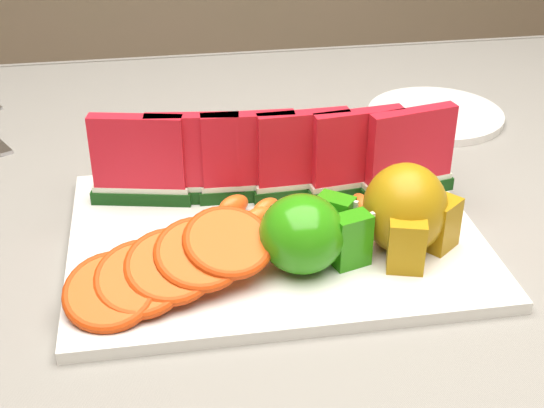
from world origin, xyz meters
TOP-DOWN VIEW (x-y plane):
  - table at (0.00, 0.00)m, footprint 1.40×0.90m
  - tablecloth at (0.00, 0.00)m, footprint 1.53×1.03m
  - platter at (0.02, -0.06)m, footprint 0.40×0.30m
  - apple_cluster at (0.04, -0.12)m, footprint 0.11×0.09m
  - pear_cluster at (0.14, -0.11)m, footprint 0.10×0.10m
  - side_plate at (0.28, 0.21)m, footprint 0.21×0.21m
  - watermelon_row at (0.03, 0.01)m, footprint 0.39×0.07m
  - orange_fan_front at (-0.09, -0.14)m, footprint 0.20×0.13m
  - orange_fan_back at (0.01, 0.06)m, footprint 0.28×0.09m
  - tangerine_segments at (0.03, -0.05)m, footprint 0.17×0.07m

SIDE VIEW (x-z plane):
  - table at x=0.00m, z-range 0.28..1.03m
  - tablecloth at x=0.00m, z-range 0.62..0.82m
  - side_plate at x=0.28m, z-range 0.76..0.77m
  - platter at x=0.02m, z-range 0.76..0.77m
  - tangerine_segments at x=0.03m, z-range 0.77..0.79m
  - orange_fan_back at x=0.01m, z-range 0.77..0.81m
  - orange_fan_front at x=-0.09m, z-range 0.77..0.82m
  - apple_cluster at x=0.04m, z-range 0.77..0.84m
  - pear_cluster at x=0.14m, z-range 0.76..0.85m
  - watermelon_row at x=0.03m, z-range 0.77..0.87m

